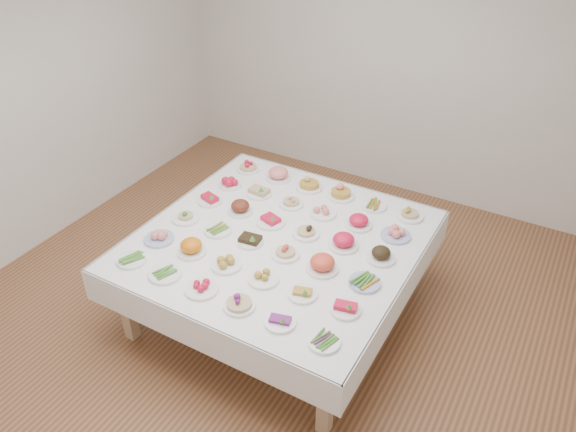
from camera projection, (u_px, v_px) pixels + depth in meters
The scene contains 38 objects.
room_envelope at pixel (265, 113), 3.81m from camera, with size 5.02×5.02×2.81m.
display_table at pixel (279, 246), 4.47m from camera, with size 2.13×2.13×0.75m.
dish_0 at pixel (132, 259), 4.19m from camera, with size 0.24×0.23×0.06m.
dish_1 at pixel (165, 273), 4.06m from camera, with size 0.24×0.24×0.05m.
dish_2 at pixel (201, 286), 3.91m from camera, with size 0.23×0.23×0.09m.
dish_3 at pixel (239, 301), 3.76m from camera, with size 0.21×0.21×0.12m.
dish_4 at pixel (280, 320), 3.65m from camera, with size 0.21×0.21×0.08m.
dish_5 at pixel (324, 341), 3.51m from camera, with size 0.21×0.21×0.05m.
dish_6 at pixel (159, 235), 4.40m from camera, with size 0.23×0.23×0.10m.
dish_7 at pixel (191, 246), 4.25m from camera, with size 0.24×0.24×0.14m.
dish_8 at pixel (226, 262), 4.13m from camera, with size 0.23×0.23×0.10m.
dish_9 at pixel (263, 277), 4.00m from camera, with size 0.22×0.22×0.09m.
dish_10 at pixel (302, 292), 3.87m from camera, with size 0.20×0.20×0.08m.
dish_11 at pixel (346, 307), 3.74m from camera, with size 0.21×0.21×0.09m.
dish_12 at pixel (185, 215), 4.63m from camera, with size 0.22×0.22×0.11m.
dish_13 at pixel (218, 230), 4.50m from camera, with size 0.22×0.22×0.05m.
dish_14 at pixel (250, 238), 4.37m from camera, with size 0.21×0.21×0.10m.
dish_15 at pixel (286, 251), 4.23m from camera, with size 0.21×0.21×0.10m.
dish_16 at pixel (322, 262), 4.08m from camera, with size 0.27×0.27×0.15m.
dish_17 at pixel (365, 281), 3.97m from camera, with size 0.24×0.23×0.06m.
dish_18 at pixel (210, 198), 4.86m from camera, with size 0.21×0.21×0.10m.
dish_19 at pixel (240, 207), 4.71m from camera, with size 0.21×0.21×0.13m.
dish_20 at pixel (271, 219), 4.59m from camera, with size 0.24×0.24×0.10m.
dish_21 at pixel (306, 230), 4.45m from camera, with size 0.22×0.22×0.11m.
dish_22 at pixel (344, 240), 4.32m from camera, with size 0.23×0.23×0.13m.
dish_23 at pixel (381, 254), 4.19m from camera, with size 0.22×0.22×0.12m.
dish_24 at pixel (230, 182), 5.08m from camera, with size 0.20×0.20×0.09m.
dish_25 at pixel (259, 190), 4.95m from camera, with size 0.22×0.22×0.11m.
dish_26 at pixel (291, 201), 4.81m from camera, with size 0.21×0.21×0.10m.
dish_27 at pixel (323, 210), 4.69m from camera, with size 0.22×0.22×0.10m.
dish_28 at pixel (359, 220), 4.55m from camera, with size 0.22×0.22×0.12m.
dish_29 at pixel (396, 232), 4.43m from camera, with size 0.24×0.24×0.10m.
dish_30 at pixel (248, 165), 5.31m from camera, with size 0.21×0.21×0.12m.
dish_31 at pixel (278, 173), 5.17m from camera, with size 0.22×0.22×0.14m.
dish_32 at pixel (309, 181), 5.03m from camera, with size 0.24×0.23×0.15m.
dish_33 at pixel (341, 190), 4.91m from camera, with size 0.26×0.24×0.15m.
dish_34 at pixel (374, 205), 4.80m from camera, with size 0.22×0.22×0.05m.
dish_35 at pixel (410, 213), 4.66m from camera, with size 0.23×0.23×0.11m.
Camera 1 is at (1.90, -3.00, 3.39)m, focal length 35.00 mm.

